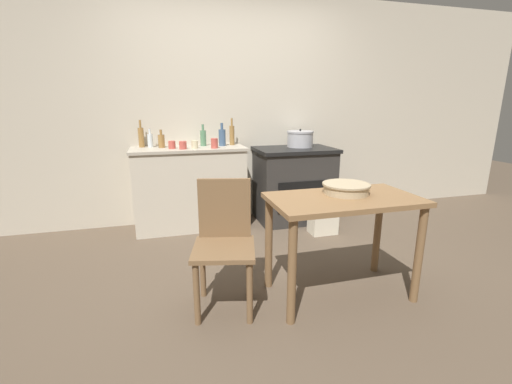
{
  "coord_description": "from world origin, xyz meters",
  "views": [
    {
      "loc": [
        -0.8,
        -2.42,
        1.37
      ],
      "look_at": [
        0.0,
        0.45,
        0.59
      ],
      "focal_mm": 24.0,
      "sensor_mm": 36.0,
      "label": 1
    }
  ],
  "objects_px": {
    "bottle_far_left": "(150,140)",
    "cup_end_right": "(214,143)",
    "work_table": "(343,215)",
    "bottle_center": "(222,137)",
    "cup_far_right": "(183,145)",
    "stove": "(294,184)",
    "flour_sack": "(323,219)",
    "cup_mid_right": "(172,145)",
    "chair": "(224,240)",
    "bottle_mid_left": "(203,138)",
    "cup_right": "(195,144)",
    "bottle_center_left": "(161,141)",
    "mixing_bowl_large": "(346,188)",
    "bottle_left": "(232,135)",
    "stock_pot": "(300,139)",
    "bottle_center_right": "(141,137)"
  },
  "relations": [
    {
      "from": "bottle_center_left",
      "to": "stock_pot",
      "type": "bearing_deg",
      "value": -1.85
    },
    {
      "from": "stock_pot",
      "to": "cup_end_right",
      "type": "xyz_separation_m",
      "value": [
        -1.03,
        -0.15,
        -0.0
      ]
    },
    {
      "from": "flour_sack",
      "to": "cup_mid_right",
      "type": "xyz_separation_m",
      "value": [
        -1.51,
        0.52,
        0.78
      ]
    },
    {
      "from": "cup_right",
      "to": "cup_mid_right",
      "type": "bearing_deg",
      "value": 170.06
    },
    {
      "from": "stock_pot",
      "to": "bottle_center_right",
      "type": "relative_size",
      "value": 1.08
    },
    {
      "from": "bottle_center_right",
      "to": "cup_mid_right",
      "type": "xyz_separation_m",
      "value": [
        0.31,
        -0.21,
        -0.07
      ]
    },
    {
      "from": "work_table",
      "to": "bottle_center",
      "type": "relative_size",
      "value": 4.1
    },
    {
      "from": "bottle_left",
      "to": "mixing_bowl_large",
      "type": "bearing_deg",
      "value": -74.7
    },
    {
      "from": "chair",
      "to": "cup_far_right",
      "type": "bearing_deg",
      "value": 109.12
    },
    {
      "from": "flour_sack",
      "to": "bottle_center_left",
      "type": "height_order",
      "value": "bottle_center_left"
    },
    {
      "from": "stock_pot",
      "to": "cup_right",
      "type": "bearing_deg",
      "value": -175.06
    },
    {
      "from": "mixing_bowl_large",
      "to": "cup_far_right",
      "type": "distance_m",
      "value": 1.83
    },
    {
      "from": "stove",
      "to": "cup_right",
      "type": "xyz_separation_m",
      "value": [
        -1.14,
        -0.04,
        0.51
      ]
    },
    {
      "from": "stove",
      "to": "work_table",
      "type": "relative_size",
      "value": 0.87
    },
    {
      "from": "stove",
      "to": "stock_pot",
      "type": "height_order",
      "value": "stock_pot"
    },
    {
      "from": "bottle_far_left",
      "to": "cup_end_right",
      "type": "xyz_separation_m",
      "value": [
        0.65,
        -0.27,
        -0.02
      ]
    },
    {
      "from": "work_table",
      "to": "bottle_mid_left",
      "type": "xyz_separation_m",
      "value": [
        -0.74,
        1.8,
        0.38
      ]
    },
    {
      "from": "mixing_bowl_large",
      "to": "cup_right",
      "type": "xyz_separation_m",
      "value": [
        -0.91,
        1.53,
        0.16
      ]
    },
    {
      "from": "work_table",
      "to": "stock_pot",
      "type": "height_order",
      "value": "stock_pot"
    },
    {
      "from": "work_table",
      "to": "bottle_center_left",
      "type": "relative_size",
      "value": 5.4
    },
    {
      "from": "bottle_left",
      "to": "cup_mid_right",
      "type": "height_order",
      "value": "bottle_left"
    },
    {
      "from": "bottle_center_left",
      "to": "cup_far_right",
      "type": "height_order",
      "value": "bottle_center_left"
    },
    {
      "from": "work_table",
      "to": "bottle_mid_left",
      "type": "bearing_deg",
      "value": 112.23
    },
    {
      "from": "mixing_bowl_large",
      "to": "bottle_center_left",
      "type": "relative_size",
      "value": 1.77
    },
    {
      "from": "bottle_mid_left",
      "to": "cup_end_right",
      "type": "relative_size",
      "value": 2.27
    },
    {
      "from": "flour_sack",
      "to": "bottle_mid_left",
      "type": "relative_size",
      "value": 1.38
    },
    {
      "from": "stove",
      "to": "bottle_center_left",
      "type": "xyz_separation_m",
      "value": [
        -1.47,
        0.12,
        0.54
      ]
    },
    {
      "from": "mixing_bowl_large",
      "to": "bottle_center_left",
      "type": "height_order",
      "value": "bottle_center_left"
    },
    {
      "from": "stock_pot",
      "to": "cup_end_right",
      "type": "bearing_deg",
      "value": -171.76
    },
    {
      "from": "bottle_far_left",
      "to": "cup_right",
      "type": "bearing_deg",
      "value": -26.52
    },
    {
      "from": "bottle_center_left",
      "to": "bottle_mid_left",
      "type": "bearing_deg",
      "value": 3.74
    },
    {
      "from": "bottle_center",
      "to": "cup_right",
      "type": "bearing_deg",
      "value": -155.34
    },
    {
      "from": "cup_far_right",
      "to": "stove",
      "type": "bearing_deg",
      "value": 2.83
    },
    {
      "from": "bottle_center_left",
      "to": "bottle_center_right",
      "type": "bearing_deg",
      "value": 156.41
    },
    {
      "from": "work_table",
      "to": "bottle_center_right",
      "type": "height_order",
      "value": "bottle_center_right"
    },
    {
      "from": "mixing_bowl_large",
      "to": "cup_mid_right",
      "type": "height_order",
      "value": "cup_mid_right"
    },
    {
      "from": "flour_sack",
      "to": "bottle_center_left",
      "type": "distance_m",
      "value": 1.91
    },
    {
      "from": "bottle_far_left",
      "to": "bottle_center_right",
      "type": "bearing_deg",
      "value": 166.17
    },
    {
      "from": "cup_mid_right",
      "to": "bottle_center_left",
      "type": "bearing_deg",
      "value": 131.53
    },
    {
      "from": "chair",
      "to": "bottle_center",
      "type": "bearing_deg",
      "value": 93.43
    },
    {
      "from": "stove",
      "to": "bottle_center",
      "type": "xyz_separation_m",
      "value": [
        -0.82,
        0.11,
        0.56
      ]
    },
    {
      "from": "stove",
      "to": "stock_pot",
      "type": "bearing_deg",
      "value": 37.29
    },
    {
      "from": "bottle_center",
      "to": "cup_far_right",
      "type": "xyz_separation_m",
      "value": [
        -0.44,
        -0.17,
        -0.06
      ]
    },
    {
      "from": "chair",
      "to": "cup_end_right",
      "type": "relative_size",
      "value": 8.38
    },
    {
      "from": "cup_far_right",
      "to": "bottle_center_right",
      "type": "bearing_deg",
      "value": 146.65
    },
    {
      "from": "cup_far_right",
      "to": "cup_end_right",
      "type": "bearing_deg",
      "value": -2.76
    },
    {
      "from": "stock_pot",
      "to": "mixing_bowl_large",
      "type": "relative_size",
      "value": 0.92
    },
    {
      "from": "cup_mid_right",
      "to": "cup_right",
      "type": "distance_m",
      "value": 0.23
    },
    {
      "from": "flour_sack",
      "to": "bottle_left",
      "type": "relative_size",
      "value": 1.09
    },
    {
      "from": "stove",
      "to": "bottle_center_left",
      "type": "bearing_deg",
      "value": 175.27
    }
  ]
}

